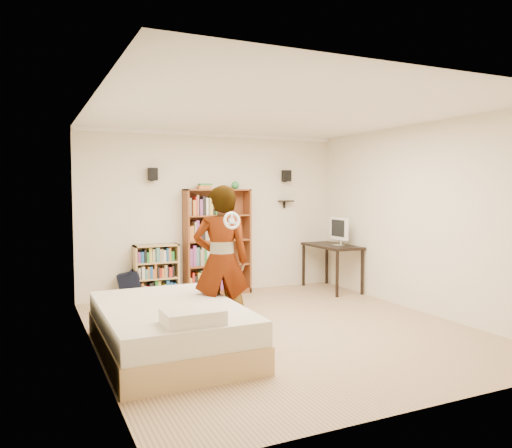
{
  "coord_description": "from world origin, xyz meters",
  "views": [
    {
      "loc": [
        -2.89,
        -5.47,
        1.76
      ],
      "look_at": [
        -0.08,
        0.6,
        1.29
      ],
      "focal_mm": 35.0,
      "sensor_mm": 36.0,
      "label": 1
    }
  ],
  "objects": [
    {
      "name": "wii_wheel",
      "position": [
        -0.8,
        -0.3,
        1.41
      ],
      "size": [
        0.2,
        0.08,
        0.2
      ],
      "primitive_type": "torus",
      "rotation": [
        1.36,
        0.0,
        0.0
      ],
      "color": "white",
      "rests_on": "person"
    },
    {
      "name": "person",
      "position": [
        -0.8,
        0.04,
        0.91
      ],
      "size": [
        0.75,
        0.6,
        1.81
      ],
      "primitive_type": "imported",
      "rotation": [
        0.0,
        0.0,
        2.86
      ],
      "color": "black",
      "rests_on": "ground"
    },
    {
      "name": "tall_bookshelf",
      "position": [
        0.01,
        2.34,
        0.88
      ],
      "size": [
        1.11,
        0.33,
        1.77
      ],
      "primitive_type": null,
      "color": "brown",
      "rests_on": "ground"
    },
    {
      "name": "imac",
      "position": [
        1.99,
        1.7,
        1.03
      ],
      "size": [
        0.12,
        0.48,
        0.48
      ],
      "primitive_type": null,
      "rotation": [
        0.0,
        0.0,
        -0.05
      ],
      "color": "white",
      "rests_on": "computer_desk"
    },
    {
      "name": "speaker_left",
      "position": [
        -1.05,
        2.4,
        2.0
      ],
      "size": [
        0.14,
        0.12,
        0.2
      ],
      "primitive_type": "cube",
      "color": "black",
      "rests_on": "room_shell"
    },
    {
      "name": "room_shell",
      "position": [
        0.0,
        0.0,
        1.76
      ],
      "size": [
        4.52,
        5.02,
        2.71
      ],
      "color": "silver",
      "rests_on": "ground"
    },
    {
      "name": "crown_molding",
      "position": [
        0.0,
        0.0,
        2.67
      ],
      "size": [
        4.5,
        5.0,
        0.06
      ],
      "color": "white",
      "rests_on": "room_shell"
    },
    {
      "name": "wall_shelf",
      "position": [
        1.35,
        2.41,
        1.55
      ],
      "size": [
        0.25,
        0.16,
        0.02
      ],
      "primitive_type": "cube",
      "color": "black",
      "rests_on": "room_shell"
    },
    {
      "name": "speaker_right",
      "position": [
        1.35,
        2.4,
        2.0
      ],
      "size": [
        0.14,
        0.12,
        0.2
      ],
      "primitive_type": "cube",
      "color": "black",
      "rests_on": "room_shell"
    },
    {
      "name": "computer_desk",
      "position": [
        1.94,
        1.82,
        0.4
      ],
      "size": [
        0.58,
        1.17,
        0.8
      ],
      "primitive_type": null,
      "color": "black",
      "rests_on": "ground"
    },
    {
      "name": "low_bookshelf",
      "position": [
        -1.02,
        2.37,
        0.44
      ],
      "size": [
        0.7,
        0.26,
        0.88
      ],
      "primitive_type": null,
      "color": "tan",
      "rests_on": "ground"
    },
    {
      "name": "daybed",
      "position": [
        -1.51,
        -0.27,
        0.32
      ],
      "size": [
        1.43,
        2.2,
        0.65
      ],
      "primitive_type": null,
      "color": "white",
      "rests_on": "ground"
    },
    {
      "name": "ground",
      "position": [
        0.0,
        0.0,
        0.0
      ],
      "size": [
        4.5,
        5.0,
        0.01
      ],
      "primitive_type": "cube",
      "color": "tan",
      "rests_on": "ground"
    },
    {
      "name": "navy_bag",
      "position": [
        -1.43,
        2.33,
        0.25
      ],
      "size": [
        0.42,
        0.35,
        0.49
      ],
      "primitive_type": null,
      "rotation": [
        0.0,
        0.0,
        -0.35
      ],
      "color": "black",
      "rests_on": "ground"
    }
  ]
}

